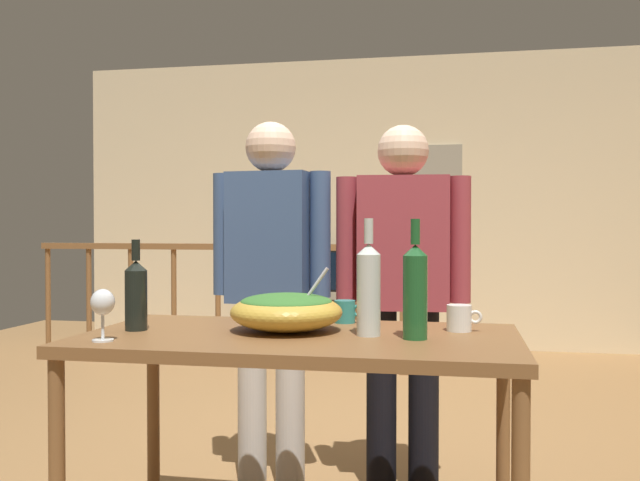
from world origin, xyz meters
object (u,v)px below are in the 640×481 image
at_px(framed_picture, 439,167).
at_px(tv_console, 305,325).
at_px(person_standing_left, 271,272).
at_px(wine_glass, 103,305).
at_px(person_standing_right, 403,278).
at_px(wine_bottle_dark, 136,294).
at_px(serving_table, 300,357).
at_px(wine_bottle_green, 415,290).
at_px(stair_railing, 268,290).
at_px(mug_teal, 345,312).
at_px(flat_screen_tv, 304,272).
at_px(wine_bottle_clear, 369,288).
at_px(mug_white, 460,318).
at_px(salad_bowl, 286,310).

height_order(framed_picture, tv_console, framed_picture).
bearing_deg(person_standing_left, wine_glass, 78.08).
relative_size(framed_picture, person_standing_right, 0.28).
height_order(framed_picture, wine_bottle_dark, framed_picture).
xyz_separation_m(serving_table, person_standing_right, (0.29, 0.71, 0.22)).
bearing_deg(wine_bottle_green, person_standing_right, 97.31).
bearing_deg(stair_railing, framed_picture, 42.47).
height_order(wine_glass, mug_teal, wine_glass).
bearing_deg(wine_bottle_dark, person_standing_left, 68.67).
distance_m(flat_screen_tv, wine_bottle_dark, 4.09).
distance_m(flat_screen_tv, person_standing_left, 3.39).
bearing_deg(wine_glass, mug_teal, 39.34).
bearing_deg(wine_bottle_clear, mug_white, 28.26).
bearing_deg(tv_console, mug_teal, -75.41).
height_order(tv_console, person_standing_left, person_standing_left).
bearing_deg(flat_screen_tv, salad_bowl, -78.46).
bearing_deg(serving_table, tv_console, 102.11).
xyz_separation_m(serving_table, wine_bottle_dark, (-0.58, -0.03, 0.20)).
height_order(salad_bowl, person_standing_right, person_standing_right).
height_order(serving_table, mug_teal, mug_teal).
xyz_separation_m(wine_glass, wine_bottle_clear, (0.81, 0.27, 0.04)).
bearing_deg(stair_railing, wine_bottle_dark, -82.87).
bearing_deg(wine_glass, person_standing_left, 73.63).
relative_size(framed_picture, wine_glass, 2.65).
bearing_deg(stair_railing, person_standing_right, -62.50).
relative_size(wine_bottle_green, mug_white, 3.19).
relative_size(tv_console, flat_screen_tv, 1.35).
xyz_separation_m(serving_table, mug_teal, (0.11, 0.30, 0.12)).
bearing_deg(person_standing_right, wine_bottle_dark, 35.71).
bearing_deg(mug_teal, wine_bottle_clear, -66.98).
height_order(flat_screen_tv, mug_teal, flat_screen_tv).
bearing_deg(person_standing_right, flat_screen_tv, -75.17).
xyz_separation_m(framed_picture, wine_bottle_green, (0.03, -4.40, -0.77)).
bearing_deg(mug_white, mug_teal, 162.75).
xyz_separation_m(salad_bowl, wine_bottle_clear, (0.29, -0.05, 0.09)).
distance_m(serving_table, wine_bottle_dark, 0.62).
bearing_deg(wine_bottle_clear, wine_glass, -161.44).
height_order(wine_bottle_green, mug_white, wine_bottle_green).
xyz_separation_m(tv_console, wine_bottle_clear, (1.11, -4.07, 0.73)).
xyz_separation_m(framed_picture, flat_screen_tv, (-1.23, -0.32, -0.98)).
bearing_deg(person_standing_left, wine_bottle_dark, 73.13).
xyz_separation_m(framed_picture, mug_white, (0.18, -4.20, -0.88)).
bearing_deg(salad_bowl, person_standing_right, 61.64).
height_order(tv_console, serving_table, serving_table).
bearing_deg(stair_railing, mug_teal, -69.14).
height_order(salad_bowl, wine_glass, salad_bowl).
distance_m(wine_bottle_green, mug_teal, 0.45).
height_order(framed_picture, salad_bowl, framed_picture).
xyz_separation_m(tv_console, salad_bowl, (0.81, -4.02, 0.64)).
relative_size(stair_railing, salad_bowl, 8.17).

